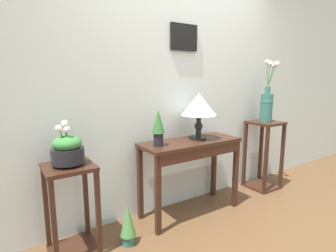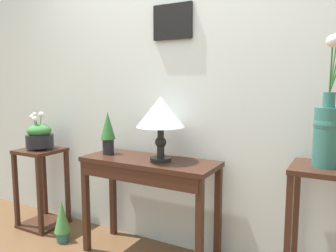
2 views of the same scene
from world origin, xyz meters
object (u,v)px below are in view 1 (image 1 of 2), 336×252
Objects in this scene: console_table at (192,153)px; pedestal_stand_left at (72,210)px; potted_plant_floor at (128,223)px; planter_bowl_wide_left at (67,150)px; flower_vase_tall_right at (267,102)px; potted_plant_on_console at (158,126)px; pedestal_stand_right at (263,155)px; table_lamp at (199,106)px.

pedestal_stand_left is at bearing 179.22° from console_table.
pedestal_stand_left is 2.06× the size of potted_plant_floor.
console_table reaches higher than potted_plant_floor.
planter_bowl_wide_left is 2.38m from flower_vase_tall_right.
potted_plant_on_console is 1.57m from flower_vase_tall_right.
pedestal_stand_left is 2.37m from pedestal_stand_right.
console_table is at bearing -178.42° from flower_vase_tall_right.
pedestal_stand_left is at bearing -179.72° from table_lamp.
flower_vase_tall_right is at bearing 0.54° from table_lamp.
potted_plant_floor is at bearing -170.24° from console_table.
table_lamp is at bearing -179.38° from pedestal_stand_right.
pedestal_stand_left is at bearing 26.91° from planter_bowl_wide_left.
pedestal_stand_right is at bearing 0.70° from potted_plant_on_console.
potted_plant_on_console is at bearing -0.06° from pedestal_stand_left.
planter_bowl_wide_left is 2.41m from pedestal_stand_right.
potted_plant_on_console is 1.65m from pedestal_stand_right.
pedestal_stand_right is 2.41× the size of potted_plant_floor.
flower_vase_tall_right reaches higher than pedestal_stand_left.
flower_vase_tall_right is (0.00, -0.00, 0.67)m from pedestal_stand_right.
console_table is at bearing -0.78° from pedestal_stand_left.
table_lamp is at bearing 10.10° from potted_plant_floor.
table_lamp is 1.09m from flower_vase_tall_right.
console_table reaches higher than pedestal_stand_left.
potted_plant_on_console reaches higher than planter_bowl_wide_left.
pedestal_stand_left is (-1.28, -0.01, -0.75)m from table_lamp.
flower_vase_tall_right reaches higher than planter_bowl_wide_left.
planter_bowl_wide_left is at bearing -179.70° from table_lamp.
potted_plant_on_console is at bearing 177.71° from console_table.
table_lamp reaches higher than potted_plant_floor.
pedestal_stand_right reaches higher than pedestal_stand_left.
table_lamp is 1.37× the size of planter_bowl_wide_left.
pedestal_stand_right is at bearing 4.89° from potted_plant_floor.
potted_plant_floor is at bearing -20.02° from planter_bowl_wide_left.
flower_vase_tall_right is (2.37, 0.02, 0.73)m from pedestal_stand_left.
pedestal_stand_right reaches higher than console_table.
planter_bowl_wide_left is 0.79m from potted_plant_floor.
potted_plant_on_console is 0.46× the size of pedestal_stand_left.
flower_vase_tall_right is at bearing 0.40° from pedestal_stand_left.
pedestal_stand_left is (-1.18, 0.02, -0.28)m from console_table.
pedestal_stand_right is (1.08, 0.01, -0.69)m from table_lamp.
planter_bowl_wide_left reaches higher than console_table.
table_lamp is (0.10, 0.02, 0.47)m from console_table.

